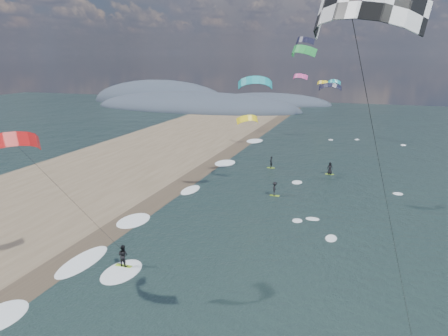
% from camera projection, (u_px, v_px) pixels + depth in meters
% --- Properties ---
extents(ground, '(260.00, 260.00, 0.00)m').
position_uv_depth(ground, '(174.00, 333.00, 25.65)').
color(ground, black).
rests_on(ground, ground).
extents(wet_sand_strip, '(3.00, 240.00, 0.00)m').
position_uv_depth(wet_sand_strip, '(99.00, 240.00, 38.54)').
color(wet_sand_strip, '#382D23').
rests_on(wet_sand_strip, ground).
extents(coastal_hills, '(80.00, 41.00, 15.00)m').
position_uv_depth(coastal_hills, '(191.00, 105.00, 138.36)').
color(coastal_hills, '#3D4756').
rests_on(coastal_hills, ground).
extents(kitesurfer_near_a, '(7.63, 8.91, 18.30)m').
position_uv_depth(kitesurfer_near_a, '(371.00, 123.00, 15.05)').
color(kitesurfer_near_a, '#9CD024').
rests_on(kitesurfer_near_a, ground).
extents(kitesurfer_near_b, '(6.88, 9.33, 12.07)m').
position_uv_depth(kitesurfer_near_b, '(50.00, 184.00, 28.60)').
color(kitesurfer_near_b, '#9CD024').
rests_on(kitesurfer_near_b, ground).
extents(far_kitesurfers, '(9.43, 13.16, 1.70)m').
position_uv_depth(far_kitesurfers, '(293.00, 176.00, 55.52)').
color(far_kitesurfers, '#9CD024').
rests_on(far_kitesurfers, ground).
extents(bg_kite_field, '(10.57, 72.14, 11.14)m').
position_uv_depth(bg_kite_field, '(308.00, 77.00, 72.13)').
color(bg_kite_field, black).
rests_on(bg_kite_field, ground).
extents(shoreline_surf, '(2.40, 79.40, 0.11)m').
position_uv_depth(shoreline_surf, '(138.00, 222.00, 42.52)').
color(shoreline_surf, white).
rests_on(shoreline_surf, ground).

